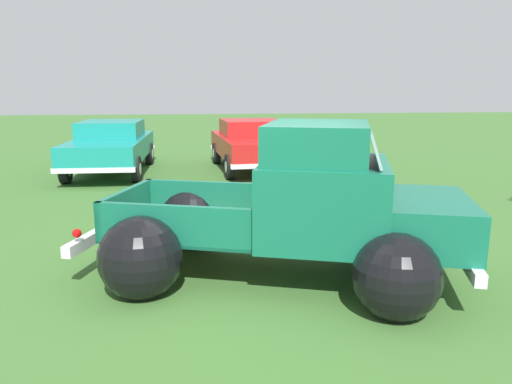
{
  "coord_description": "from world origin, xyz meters",
  "views": [
    {
      "loc": [
        -0.92,
        -5.81,
        2.31
      ],
      "look_at": [
        0.0,
        1.58,
        0.73
      ],
      "focal_mm": 34.25,
      "sensor_mm": 36.0,
      "label": 1
    }
  ],
  "objects_px": {
    "show_car_0": "(111,145)",
    "show_car_1": "(252,143)",
    "spectator_1": "(276,155)",
    "spectator_2": "(312,151)",
    "vintage_pickup_truck": "(303,218)",
    "lane_cone_0": "(233,201)"
  },
  "relations": [
    {
      "from": "vintage_pickup_truck",
      "to": "show_car_0",
      "type": "xyz_separation_m",
      "value": [
        -3.61,
        8.22,
        0.03
      ]
    },
    {
      "from": "spectator_1",
      "to": "show_car_0",
      "type": "bearing_deg",
      "value": 98.31
    },
    {
      "from": "show_car_1",
      "to": "spectator_1",
      "type": "relative_size",
      "value": 2.8
    },
    {
      "from": "show_car_0",
      "to": "show_car_1",
      "type": "relative_size",
      "value": 1.04
    },
    {
      "from": "lane_cone_0",
      "to": "spectator_2",
      "type": "bearing_deg",
      "value": 44.48
    },
    {
      "from": "show_car_0",
      "to": "spectator_2",
      "type": "bearing_deg",
      "value": 56.51
    },
    {
      "from": "spectator_1",
      "to": "vintage_pickup_truck",
      "type": "bearing_deg",
      "value": -134.85
    },
    {
      "from": "vintage_pickup_truck",
      "to": "show_car_1",
      "type": "height_order",
      "value": "vintage_pickup_truck"
    },
    {
      "from": "show_car_1",
      "to": "lane_cone_0",
      "type": "height_order",
      "value": "show_car_1"
    },
    {
      "from": "spectator_1",
      "to": "spectator_2",
      "type": "relative_size",
      "value": 0.96
    },
    {
      "from": "show_car_1",
      "to": "spectator_2",
      "type": "distance_m",
      "value": 3.53
    },
    {
      "from": "spectator_1",
      "to": "spectator_2",
      "type": "height_order",
      "value": "spectator_2"
    },
    {
      "from": "spectator_2",
      "to": "vintage_pickup_truck",
      "type": "bearing_deg",
      "value": -70.78
    },
    {
      "from": "show_car_1",
      "to": "spectator_2",
      "type": "xyz_separation_m",
      "value": [
        0.93,
        -3.4,
        0.16
      ]
    },
    {
      "from": "show_car_0",
      "to": "spectator_1",
      "type": "height_order",
      "value": "spectator_1"
    },
    {
      "from": "vintage_pickup_truck",
      "to": "spectator_1",
      "type": "bearing_deg",
      "value": 102.97
    },
    {
      "from": "show_car_0",
      "to": "show_car_1",
      "type": "xyz_separation_m",
      "value": [
        3.95,
        0.03,
        -0.0
      ]
    },
    {
      "from": "vintage_pickup_truck",
      "to": "show_car_1",
      "type": "relative_size",
      "value": 1.11
    },
    {
      "from": "show_car_1",
      "to": "lane_cone_0",
      "type": "relative_size",
      "value": 7.13
    },
    {
      "from": "vintage_pickup_truck",
      "to": "lane_cone_0",
      "type": "relative_size",
      "value": 7.92
    },
    {
      "from": "spectator_1",
      "to": "lane_cone_0",
      "type": "height_order",
      "value": "spectator_1"
    },
    {
      "from": "spectator_2",
      "to": "lane_cone_0",
      "type": "xyz_separation_m",
      "value": [
        -1.92,
        -1.88,
        -0.64
      ]
    }
  ]
}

